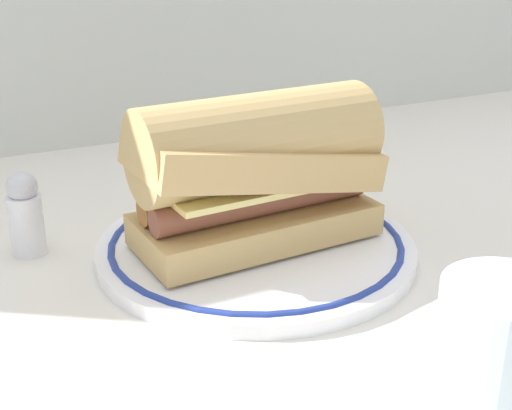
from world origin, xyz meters
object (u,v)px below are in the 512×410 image
(sausage_sandwich, at_px, (256,167))
(salt_shaker, at_px, (26,214))
(drinking_glass, at_px, (497,380))
(plate, at_px, (256,246))

(sausage_sandwich, xyz_separation_m, salt_shaker, (-0.17, 0.09, -0.04))
(drinking_glass, bearing_deg, sausage_sandwich, 91.93)
(plate, xyz_separation_m, sausage_sandwich, (0.00, 0.00, 0.07))
(drinking_glass, relative_size, salt_shaker, 1.33)
(sausage_sandwich, height_order, drinking_glass, sausage_sandwich)
(plate, bearing_deg, salt_shaker, 153.06)
(drinking_glass, height_order, salt_shaker, drinking_glass)
(salt_shaker, bearing_deg, sausage_sandwich, -26.94)
(drinking_glass, xyz_separation_m, salt_shaker, (-0.18, 0.35, -0.01))
(plate, distance_m, drinking_glass, 0.27)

